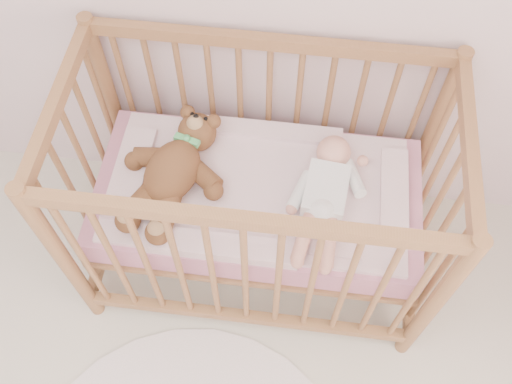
# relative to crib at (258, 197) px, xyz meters

# --- Properties ---
(crib) EXTENTS (1.36, 0.76, 1.00)m
(crib) POSITION_rel_crib_xyz_m (0.00, 0.00, 0.00)
(crib) COLOR #9A6A41
(crib) RESTS_ON floor
(mattress) EXTENTS (1.22, 0.62, 0.13)m
(mattress) POSITION_rel_crib_xyz_m (0.00, 0.00, -0.01)
(mattress) COLOR pink
(mattress) RESTS_ON crib
(blanket) EXTENTS (1.10, 0.58, 0.06)m
(blanket) POSITION_rel_crib_xyz_m (0.00, 0.00, 0.06)
(blanket) COLOR pink
(blanket) RESTS_ON mattress
(baby) EXTENTS (0.33, 0.60, 0.14)m
(baby) POSITION_rel_crib_xyz_m (0.25, -0.02, 0.14)
(baby) COLOR white
(baby) RESTS_ON blanket
(teddy_bear) EXTENTS (0.56, 0.68, 0.16)m
(teddy_bear) POSITION_rel_crib_xyz_m (-0.31, -0.02, 0.15)
(teddy_bear) COLOR brown
(teddy_bear) RESTS_ON blanket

